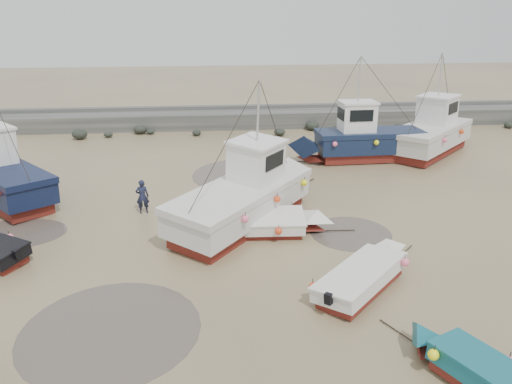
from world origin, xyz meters
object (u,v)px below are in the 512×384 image
Objects in this scene: dinghy_2 at (476,366)px; cabin_boat_2 at (360,139)px; dinghy_3 at (367,273)px; person at (144,213)px; cabin_boat_1 at (249,193)px; dinghy_5 at (268,221)px; cabin_boat_3 at (434,132)px.

dinghy_2 is 19.26m from cabin_boat_2.
dinghy_3 is 11.14m from person.
dinghy_2 is at bearing -29.37° from dinghy_3.
dinghy_2 is at bearing -26.67° from cabin_boat_1.
dinghy_2 reaches higher than person.
dinghy_3 is 5.44m from dinghy_5.
cabin_boat_2 is 14.24m from person.
dinghy_3 is 7.04m from cabin_boat_1.
cabin_boat_3 is at bearing 104.33° from dinghy_3.
dinghy_3 is at bearing 77.54° from dinghy_2.
dinghy_2 is at bearing 170.97° from cabin_boat_2.
cabin_boat_1 is (-3.65, 5.97, 0.77)m from dinghy_3.
cabin_boat_3 is at bearing -77.97° from cabin_boat_2.
dinghy_5 reaches higher than person.
dinghy_5 is 0.75× the size of cabin_boat_3.
person is (-5.54, 2.62, -0.54)m from dinghy_5.
cabin_boat_2 is (3.78, 14.27, 0.82)m from dinghy_3.
cabin_boat_1 is 1.15× the size of cabin_boat_3.
dinghy_2 is 15.57m from person.
cabin_boat_1 is (-5.05, 10.79, 0.75)m from dinghy_2.
cabin_boat_1 and cabin_boat_2 have the same top height.
dinghy_2 is 5.02m from dinghy_3.
dinghy_5 is at bearing 143.31° from cabin_boat_2.
person is at bearing 118.08° from cabin_boat_2.
dinghy_3 and dinghy_5 have the same top height.
cabin_boat_1 is 15.92m from cabin_boat_3.
dinghy_2 is 0.95× the size of dinghy_3.
dinghy_5 is 1.74m from cabin_boat_1.
cabin_boat_3 is (11.99, 11.01, 0.80)m from dinghy_5.
dinghy_2 is 21.80m from cabin_boat_3.
dinghy_3 is 3.09× the size of person.
dinghy_2 is 0.77× the size of dinghy_5.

